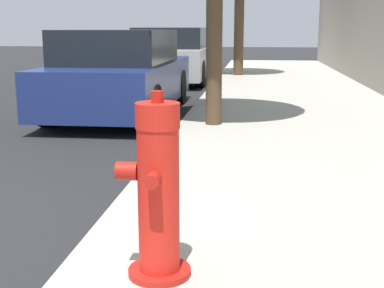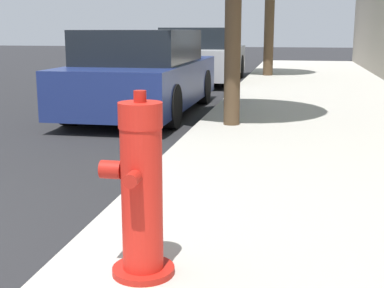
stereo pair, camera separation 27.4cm
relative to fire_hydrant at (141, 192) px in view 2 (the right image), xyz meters
name	(u,v)px [view 2 (the right image)]	position (x,y,z in m)	size (l,w,h in m)	color
fire_hydrant	(141,192)	(0.00, 0.00, 0.00)	(0.38, 0.39, 0.96)	red
parked_car_near	(144,74)	(-1.71, 6.00, 0.09)	(1.71, 4.28, 1.36)	navy
parked_car_mid	(202,56)	(-1.69, 11.48, 0.12)	(1.88, 4.29, 1.41)	#B7B7BC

